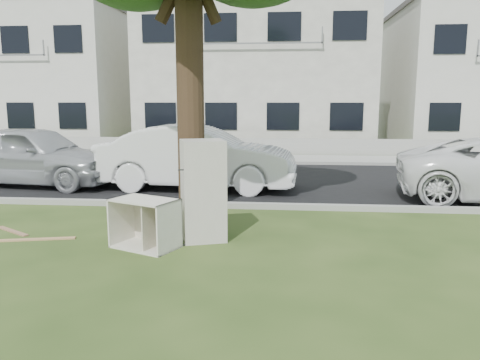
# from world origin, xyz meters

# --- Properties ---
(ground) EXTENTS (120.00, 120.00, 0.00)m
(ground) POSITION_xyz_m (0.00, 0.00, 0.00)
(ground) COLOR #293E16
(road) EXTENTS (120.00, 7.00, 0.01)m
(road) POSITION_xyz_m (0.00, 6.00, 0.01)
(road) COLOR black
(road) RESTS_ON ground
(kerb_near) EXTENTS (120.00, 0.18, 0.12)m
(kerb_near) POSITION_xyz_m (0.00, 2.45, 0.00)
(kerb_near) COLOR gray
(kerb_near) RESTS_ON ground
(kerb_far) EXTENTS (120.00, 0.18, 0.12)m
(kerb_far) POSITION_xyz_m (0.00, 9.55, 0.00)
(kerb_far) COLOR gray
(kerb_far) RESTS_ON ground
(sidewalk) EXTENTS (120.00, 2.80, 0.01)m
(sidewalk) POSITION_xyz_m (0.00, 11.00, 0.01)
(sidewalk) COLOR gray
(sidewalk) RESTS_ON ground
(low_wall) EXTENTS (120.00, 0.15, 0.70)m
(low_wall) POSITION_xyz_m (0.00, 12.60, 0.35)
(low_wall) COLOR gray
(low_wall) RESTS_ON ground
(townhouse_left) EXTENTS (10.20, 8.16, 7.04)m
(townhouse_left) POSITION_xyz_m (-12.00, 17.50, 3.52)
(townhouse_left) COLOR silver
(townhouse_left) RESTS_ON ground
(townhouse_center) EXTENTS (11.22, 8.16, 7.44)m
(townhouse_center) POSITION_xyz_m (0.00, 17.50, 3.72)
(townhouse_center) COLOR silver
(townhouse_center) RESTS_ON ground
(fridge) EXTENTS (0.85, 0.82, 1.66)m
(fridge) POSITION_xyz_m (0.12, 0.13, 0.83)
(fridge) COLOR white
(fridge) RESTS_ON ground
(cabinet) EXTENTS (1.16, 0.97, 0.78)m
(cabinet) POSITION_xyz_m (-0.72, -0.39, 0.39)
(cabinet) COLOR white
(cabinet) RESTS_ON ground
(plank_a) EXTENTS (1.20, 0.37, 0.02)m
(plank_a) POSITION_xyz_m (-2.63, -0.18, 0.01)
(plank_a) COLOR tan
(plank_a) RESTS_ON ground
(plank_b) EXTENTS (0.84, 0.57, 0.02)m
(plank_b) POSITION_xyz_m (-3.33, 0.25, 0.01)
(plank_b) COLOR #92684C
(plank_b) RESTS_ON ground
(plank_c) EXTENTS (0.13, 0.80, 0.02)m
(plank_c) POSITION_xyz_m (-1.60, 1.25, 0.01)
(plank_c) COLOR tan
(plank_c) RESTS_ON ground
(car_center) EXTENTS (5.16, 2.04, 1.67)m
(car_center) POSITION_xyz_m (-0.79, 4.55, 0.84)
(car_center) COLOR white
(car_center) RESTS_ON ground
(car_left) EXTENTS (5.06, 2.57, 1.65)m
(car_left) POSITION_xyz_m (-5.36, 4.72, 0.82)
(car_left) COLOR #A8AAAF
(car_left) RESTS_ON ground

